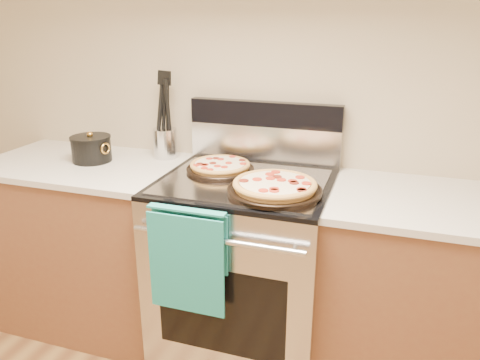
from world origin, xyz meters
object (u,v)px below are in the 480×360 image
(range_body, at_px, (245,272))
(pepperoni_pizza_back, at_px, (220,167))
(utensil_crock, at_px, (165,143))
(saucepan, at_px, (91,150))
(pepperoni_pizza_front, at_px, (275,187))

(range_body, bearing_deg, pepperoni_pizza_back, 154.59)
(utensil_crock, height_order, saucepan, utensil_crock)
(pepperoni_pizza_front, relative_size, utensil_crock, 2.51)
(range_body, bearing_deg, pepperoni_pizza_front, -38.03)
(range_body, xyz_separation_m, pepperoni_pizza_front, (0.17, -0.13, 0.50))
(range_body, xyz_separation_m, pepperoni_pizza_back, (-0.15, 0.07, 0.50))
(saucepan, bearing_deg, utensil_crock, 28.70)
(range_body, xyz_separation_m, utensil_crock, (-0.52, 0.24, 0.54))
(pepperoni_pizza_front, xyz_separation_m, saucepan, (-1.01, 0.19, 0.02))
(pepperoni_pizza_front, xyz_separation_m, utensil_crock, (-0.68, 0.37, 0.03))
(pepperoni_pizza_back, xyz_separation_m, pepperoni_pizza_front, (0.31, -0.20, 0.00))
(range_body, xyz_separation_m, saucepan, (-0.84, 0.06, 0.52))
(pepperoni_pizza_back, bearing_deg, range_body, -25.41)
(pepperoni_pizza_front, bearing_deg, range_body, 141.97)
(pepperoni_pizza_back, xyz_separation_m, utensil_crock, (-0.37, 0.17, 0.04))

